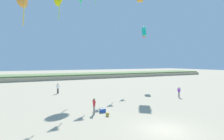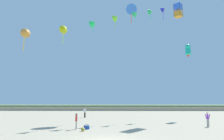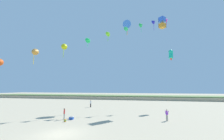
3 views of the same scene
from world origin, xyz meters
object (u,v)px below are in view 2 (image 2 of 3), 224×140
at_px(person_near_left, 208,118).
at_px(person_near_right, 76,120).
at_px(large_kite_mid_trail, 131,9).
at_px(beach_cooler, 87,127).
at_px(person_mid_center, 85,112).
at_px(large_kite_low_lead, 188,50).
at_px(beach_ball, 83,129).
at_px(large_kite_high_solo, 178,11).

bearing_deg(person_near_left, person_near_right, -170.45).
xyz_separation_m(large_kite_mid_trail, beach_cooler, (-6.10, -16.90, -20.81)).
bearing_deg(person_mid_center, person_near_left, -36.37).
distance_m(large_kite_low_lead, large_kite_mid_trail, 13.70).
bearing_deg(beach_cooler, large_kite_mid_trail, 70.15).
height_order(person_mid_center, beach_ball, person_mid_center).
relative_size(person_near_right, person_mid_center, 0.92).
height_order(large_kite_low_lead, beach_ball, large_kite_low_lead).
bearing_deg(large_kite_mid_trail, large_kite_low_lead, -12.03).
xyz_separation_m(person_near_right, beach_ball, (0.90, -1.26, -0.73)).
relative_size(large_kite_mid_trail, beach_ball, 11.21).
bearing_deg(large_kite_low_lead, person_near_right, -138.89).
distance_m(large_kite_low_lead, beach_cooler, 24.81).
relative_size(person_near_left, large_kite_low_lead, 0.64).
relative_size(person_mid_center, large_kite_mid_trail, 0.42).
bearing_deg(large_kite_mid_trail, person_near_left, -63.97).
relative_size(large_kite_high_solo, beach_ball, 6.91).
distance_m(person_near_left, beach_cooler, 13.48).
xyz_separation_m(person_near_right, large_kite_high_solo, (15.52, 14.22, 18.39)).
bearing_deg(beach_ball, beach_cooler, 84.97).
distance_m(person_near_left, person_mid_center, 19.45).
relative_size(large_kite_low_lead, large_kite_mid_trail, 0.61).
height_order(large_kite_low_lead, beach_cooler, large_kite_low_lead).
relative_size(person_near_left, person_mid_center, 0.92).
xyz_separation_m(person_near_left, person_near_right, (-14.32, -2.41, -0.00)).
relative_size(person_near_left, person_near_right, 1.00).
distance_m(person_near_right, beach_ball, 1.72).
height_order(person_near_left, large_kite_high_solo, large_kite_high_solo).
bearing_deg(beach_ball, person_near_right, 125.63).
relative_size(person_near_left, beach_cooler, 2.75).
height_order(person_near_left, beach_cooler, person_near_left).
distance_m(person_mid_center, beach_cooler, 13.94).
xyz_separation_m(large_kite_low_lead, beach_ball, (-16.26, -16.24, -11.76)).
height_order(person_near_left, person_near_right, person_near_left).
xyz_separation_m(person_near_right, large_kite_mid_trail, (7.13, 17.12, 20.10)).
height_order(person_near_right, beach_ball, person_near_right).
bearing_deg(person_near_left, beach_cooler, -170.65).
distance_m(person_mid_center, large_kite_high_solo, 24.90).
bearing_deg(large_kite_low_lead, large_kite_mid_trail, 167.97).
distance_m(person_near_right, large_kite_high_solo, 27.95).
bearing_deg(large_kite_mid_trail, person_mid_center, -159.44).
relative_size(person_near_right, beach_cooler, 2.74).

